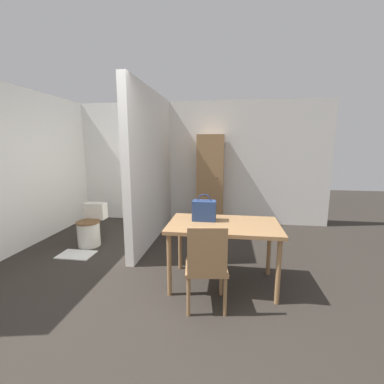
# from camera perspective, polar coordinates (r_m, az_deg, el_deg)

# --- Properties ---
(ground_plane) EXTENTS (16.00, 16.00, 0.00)m
(ground_plane) POSITION_cam_1_polar(r_m,az_deg,el_deg) (2.64, -13.66, -27.69)
(ground_plane) COLOR #2D2823
(wall_back) EXTENTS (5.66, 0.12, 2.50)m
(wall_back) POSITION_cam_1_polar(r_m,az_deg,el_deg) (5.45, -0.64, 6.46)
(wall_back) COLOR white
(wall_back) RESTS_ON ground_plane
(wall_left) EXTENTS (0.12, 4.40, 2.50)m
(wall_left) POSITION_cam_1_polar(r_m,az_deg,el_deg) (4.86, -33.53, 4.29)
(wall_left) COLOR white
(wall_left) RESTS_ON ground_plane
(partition_wall) EXTENTS (0.12, 2.24, 2.50)m
(partition_wall) POSITION_cam_1_polar(r_m,az_deg,el_deg) (4.41, -8.96, 5.43)
(partition_wall) COLOR white
(partition_wall) RESTS_ON ground_plane
(dining_table) EXTENTS (1.25, 0.74, 0.74)m
(dining_table) POSITION_cam_1_polar(r_m,az_deg,el_deg) (2.98, 7.01, -8.40)
(dining_table) COLOR #997047
(dining_table) RESTS_ON ground_plane
(wooden_chair) EXTENTS (0.46, 0.46, 0.89)m
(wooden_chair) POSITION_cam_1_polar(r_m,az_deg,el_deg) (2.59, 3.23, -15.83)
(wooden_chair) COLOR #997047
(wooden_chair) RESTS_ON ground_plane
(toilet) EXTENTS (0.37, 0.52, 0.66)m
(toilet) POSITION_cam_1_polar(r_m,az_deg,el_deg) (4.57, -21.62, -7.33)
(toilet) COLOR silver
(toilet) RESTS_ON ground_plane
(handbag) EXTENTS (0.27, 0.15, 0.32)m
(handbag) POSITION_cam_1_polar(r_m,az_deg,el_deg) (3.02, 2.72, -4.08)
(handbag) COLOR navy
(handbag) RESTS_ON dining_table
(wooden_cabinet) EXTENTS (0.52, 0.43, 1.82)m
(wooden_cabinet) POSITION_cam_1_polar(r_m,az_deg,el_deg) (5.16, 4.10, 2.44)
(wooden_cabinet) COLOR #997047
(wooden_cabinet) RESTS_ON ground_plane
(bath_mat) EXTENTS (0.51, 0.34, 0.01)m
(bath_mat) POSITION_cam_1_polar(r_m,az_deg,el_deg) (4.31, -24.31, -12.56)
(bath_mat) COLOR silver
(bath_mat) RESTS_ON ground_plane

